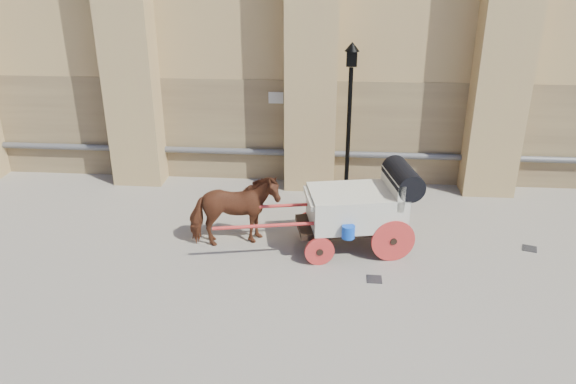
{
  "coord_description": "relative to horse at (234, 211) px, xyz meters",
  "views": [
    {
      "loc": [
        -0.41,
        -11.52,
        6.35
      ],
      "look_at": [
        -1.34,
        -0.07,
        1.37
      ],
      "focal_mm": 35.0,
      "sensor_mm": 36.0,
      "label": 1
    }
  ],
  "objects": [
    {
      "name": "ground",
      "position": [
        2.57,
        0.09,
        -0.85
      ],
      "size": [
        90.0,
        90.0,
        0.0
      ],
      "primitive_type": "plane",
      "color": "gray",
      "rests_on": "ground"
    },
    {
      "name": "carriage",
      "position": [
        2.91,
        0.1,
        0.22
      ],
      "size": [
        4.69,
        2.06,
        1.99
      ],
      "rotation": [
        0.0,
        0.0,
        0.19
      ],
      "color": "black",
      "rests_on": "ground"
    },
    {
      "name": "drain_grate_far",
      "position": [
        6.8,
        0.33,
        -0.85
      ],
      "size": [
        0.4,
        0.4,
        0.01
      ],
      "primitive_type": "cube",
      "rotation": [
        0.0,
        0.0,
        -0.31
      ],
      "color": "black",
      "rests_on": "ground"
    },
    {
      "name": "street_lamp",
      "position": [
        2.62,
        3.32,
        1.38
      ],
      "size": [
        0.39,
        0.39,
        4.18
      ],
      "color": "black",
      "rests_on": "ground"
    },
    {
      "name": "drain_grate_near",
      "position": [
        3.15,
        -1.28,
        -0.85
      ],
      "size": [
        0.33,
        0.33,
        0.01
      ],
      "primitive_type": "cube",
      "rotation": [
        0.0,
        0.0,
        -0.02
      ],
      "color": "black",
      "rests_on": "ground"
    },
    {
      "name": "horse",
      "position": [
        0.0,
        0.0,
        0.0
      ],
      "size": [
        2.2,
        1.45,
        1.71
      ],
      "primitive_type": "imported",
      "rotation": [
        0.0,
        0.0,
        1.86
      ],
      "color": "brown",
      "rests_on": "ground"
    }
  ]
}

